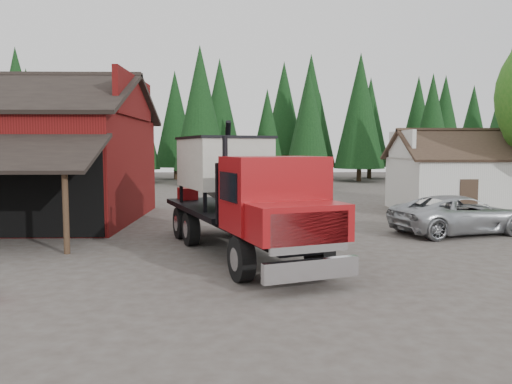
{
  "coord_description": "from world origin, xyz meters",
  "views": [
    {
      "loc": [
        0.43,
        -14.5,
        3.52
      ],
      "look_at": [
        0.8,
        5.2,
        1.8
      ],
      "focal_mm": 35.0,
      "sensor_mm": 36.0,
      "label": 1
    }
  ],
  "objects": [
    {
      "name": "ground",
      "position": [
        0.0,
        0.0,
        0.0
      ],
      "size": [
        120.0,
        120.0,
        0.0
      ],
      "primitive_type": "plane",
      "color": "#443C35",
      "rests_on": "ground"
    },
    {
      "name": "red_barn",
      "position": [
        -11.0,
        9.9,
        2.69
      ],
      "size": [
        12.8,
        13.63,
        7.18
      ],
      "color": "maroon",
      "rests_on": "ground"
    },
    {
      "name": "farmhouse",
      "position": [
        13.0,
        13.0,
        1.67
      ],
      "size": [
        8.6,
        6.42,
        4.65
      ],
      "color": "silver",
      "rests_on": "ground"
    },
    {
      "name": "conifer_backdrop",
      "position": [
        0.0,
        42.0,
        0.0
      ],
      "size": [
        76.0,
        16.0,
        16.0
      ],
      "primitive_type": null,
      "color": "black",
      "rests_on": "ground"
    },
    {
      "name": "near_pine_b",
      "position": [
        6.0,
        30.0,
        5.89
      ],
      "size": [
        3.96,
        3.96,
        10.4
      ],
      "color": "#382619",
      "rests_on": "ground"
    },
    {
      "name": "near_pine_c",
      "position": [
        22.0,
        26.0,
        6.89
      ],
      "size": [
        4.84,
        4.84,
        12.4
      ],
      "color": "#382619",
      "rests_on": "ground"
    },
    {
      "name": "near_pine_d",
      "position": [
        -4.0,
        34.0,
        7.39
      ],
      "size": [
        5.28,
        5.28,
        13.4
      ],
      "color": "#382619",
      "rests_on": "ground"
    },
    {
      "name": "feed_truck",
      "position": [
        0.2,
        2.04,
        2.14
      ],
      "size": [
        6.11,
        10.44,
        4.58
      ],
      "rotation": [
        0.0,
        0.0,
        0.36
      ],
      "color": "black",
      "rests_on": "ground"
    },
    {
      "name": "silver_car",
      "position": [
        9.25,
        5.78,
        0.8
      ],
      "size": [
        6.24,
        4.12,
        1.59
      ],
      "primitive_type": "imported",
      "rotation": [
        0.0,
        0.0,
        1.85
      ],
      "color": "#AFB2B7",
      "rests_on": "ground"
    }
  ]
}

